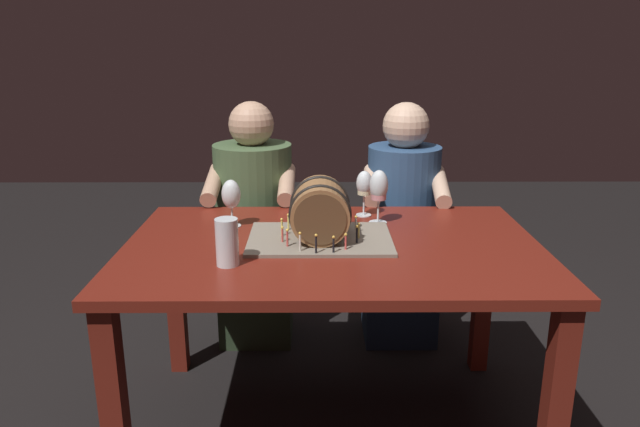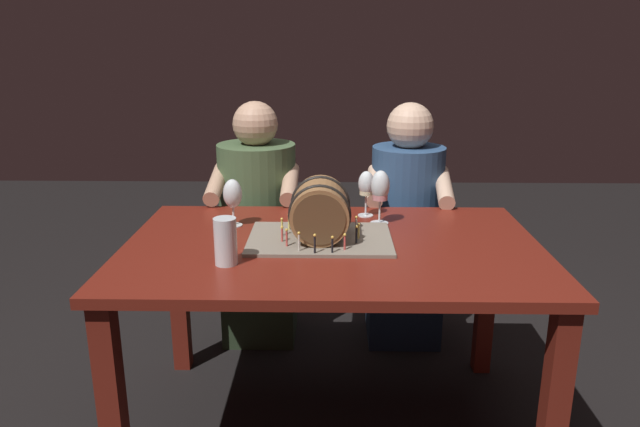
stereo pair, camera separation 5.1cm
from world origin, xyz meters
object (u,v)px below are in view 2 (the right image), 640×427
object	(u,v)px
dining_table	(332,270)
person_seated_right	(405,234)
wine_glass_empty	(233,195)
barrel_cake	(320,215)
beer_pint	(226,242)
wine_glass_rose	(380,188)
wine_glass_white	(366,186)
person_seated_left	(258,231)

from	to	relation	value
dining_table	person_seated_right	xyz separation A→B (m)	(0.35, 0.72, -0.10)
wine_glass_empty	person_seated_right	xyz separation A→B (m)	(0.73, 0.52, -0.33)
barrel_cake	beer_pint	size ratio (longest dim) A/B	3.32
wine_glass_rose	wine_glass_white	xyz separation A→B (m)	(-0.05, 0.10, -0.02)
beer_pint	person_seated_left	distance (m)	0.96
wine_glass_empty	beer_pint	size ratio (longest dim) A/B	1.20
barrel_cake	wine_glass_rose	xyz separation A→B (m)	(0.23, 0.20, 0.05)
dining_table	beer_pint	size ratio (longest dim) A/B	9.55
dining_table	barrel_cake	bearing A→B (deg)	141.20
person_seated_right	dining_table	bearing A→B (deg)	-115.97
wine_glass_rose	wine_glass_white	distance (m)	0.11
dining_table	person_seated_left	size ratio (longest dim) A/B	1.26
wine_glass_rose	beer_pint	distance (m)	0.69
wine_glass_white	person_seated_right	size ratio (longest dim) A/B	0.16
beer_pint	barrel_cake	bearing A→B (deg)	38.65
wine_glass_white	person_seated_left	size ratio (longest dim) A/B	0.16
dining_table	beer_pint	xyz separation A→B (m)	(-0.34, -0.20, 0.17)
barrel_cake	person_seated_right	bearing A→B (deg)	60.06
wine_glass_empty	beer_pint	xyz separation A→B (m)	(0.04, -0.40, -0.05)
barrel_cake	beer_pint	xyz separation A→B (m)	(-0.29, -0.24, -0.02)
wine_glass_rose	wine_glass_empty	bearing A→B (deg)	-176.09
dining_table	person_seated_right	size ratio (longest dim) A/B	1.26
wine_glass_empty	wine_glass_white	xyz separation A→B (m)	(0.51, 0.14, 0.00)
barrel_cake	person_seated_left	distance (m)	0.80
person_seated_right	wine_glass_rose	bearing A→B (deg)	-109.21
barrel_cake	wine_glass_rose	distance (m)	0.31
person_seated_right	barrel_cake	bearing A→B (deg)	-119.94
person_seated_left	barrel_cake	bearing A→B (deg)	-65.85
person_seated_left	person_seated_right	size ratio (longest dim) A/B	1.00
wine_glass_white	person_seated_left	bearing A→B (deg)	142.12
beer_pint	dining_table	bearing A→B (deg)	30.65
dining_table	person_seated_left	bearing A→B (deg)	115.98
wine_glass_white	person_seated_right	distance (m)	0.55
wine_glass_white	beer_pint	world-z (taller)	wine_glass_white
barrel_cake	person_seated_left	xyz separation A→B (m)	(-0.31, 0.68, -0.29)
barrel_cake	person_seated_left	size ratio (longest dim) A/B	0.44
barrel_cake	wine_glass_white	size ratio (longest dim) A/B	2.74
barrel_cake	wine_glass_rose	bearing A→B (deg)	42.02
dining_table	person_seated_left	distance (m)	0.81
dining_table	person_seated_right	world-z (taller)	person_seated_right
barrel_cake	beer_pint	bearing A→B (deg)	-141.35
wine_glass_empty	beer_pint	bearing A→B (deg)	-84.31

